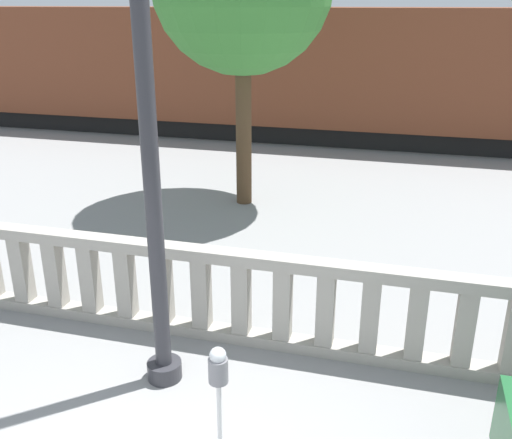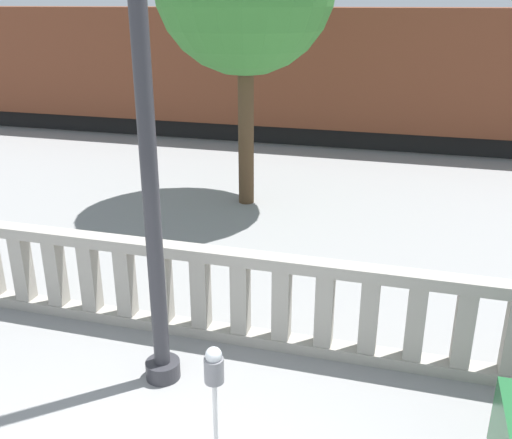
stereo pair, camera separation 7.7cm
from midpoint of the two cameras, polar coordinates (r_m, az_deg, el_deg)
balustrade at (r=6.85m, az=-1.79°, el=-7.83°), size 14.81×0.24×1.18m
lamppost at (r=5.40m, az=-11.51°, el=14.01°), size 0.38×0.38×6.48m
parking_meter at (r=4.80m, az=-4.25°, el=-15.39°), size 0.16×0.16×1.32m
train_near at (r=17.92m, az=-1.20°, el=14.75°), size 28.61×2.89×4.35m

